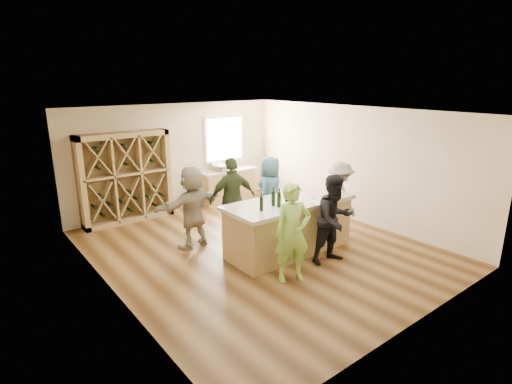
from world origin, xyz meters
TOP-DOWN VIEW (x-y plane):
  - floor at (0.00, 0.00)m, footprint 6.00×7.00m
  - ceiling at (0.00, 0.00)m, footprint 6.00×7.00m
  - wall_back at (0.00, 3.55)m, footprint 6.00×0.10m
  - wall_front at (0.00, -3.55)m, footprint 6.00×0.10m
  - wall_left at (-3.05, 0.00)m, footprint 0.10×7.00m
  - wall_right at (3.05, 0.00)m, footprint 0.10×7.00m
  - window_frame at (1.50, 3.47)m, footprint 1.30×0.06m
  - window_pane at (1.50, 3.44)m, footprint 1.18×0.01m
  - wine_rack at (-1.50, 3.27)m, footprint 2.20×0.45m
  - back_counter_base at (1.40, 3.20)m, footprint 1.60×0.58m
  - back_counter_top at (1.40, 3.20)m, footprint 1.70×0.62m
  - sink at (1.20, 3.20)m, footprint 0.54×0.54m
  - faucet at (1.20, 3.38)m, footprint 0.02×0.02m
  - tasting_counter_base at (0.41, -0.50)m, footprint 2.60×1.00m
  - tasting_counter_top at (0.41, -0.50)m, footprint 2.72×1.12m
  - wine_bottle_a at (-0.45, -0.66)m, footprint 0.08×0.08m
  - wine_bottle_c at (-0.08, -0.56)m, footprint 0.09×0.09m
  - wine_bottle_d at (-0.04, -0.68)m, footprint 0.10×0.10m
  - wine_bottle_e at (0.21, -0.62)m, footprint 0.10×0.10m
  - wine_glass_a at (0.09, -0.92)m, footprint 0.07×0.07m
  - wine_glass_b at (0.58, -0.94)m, footprint 0.08×0.08m
  - wine_glass_c at (1.13, -0.99)m, footprint 0.08×0.08m
  - wine_glass_d at (0.90, -0.68)m, footprint 0.10×0.10m
  - wine_glass_e at (1.38, -0.71)m, footprint 0.07×0.07m
  - tasting_menu_a at (0.09, -0.92)m, footprint 0.26×0.34m
  - tasting_menu_b at (0.69, -0.92)m, footprint 0.27×0.34m
  - tasting_menu_c at (1.24, -0.84)m, footprint 0.26×0.31m
  - person_near_left at (-0.38, -1.43)m, footprint 0.76×0.66m
  - person_near_right at (0.73, -1.39)m, footprint 0.88×0.55m
  - person_server at (2.04, -0.40)m, footprint 0.76×1.15m
  - person_far_mid at (-0.08, 0.79)m, footprint 1.14×0.73m
  - person_far_right at (1.00, 0.80)m, footprint 0.97×0.81m
  - person_far_left at (-1.01, 0.91)m, footprint 1.67×0.79m
  - wine_glass_f at (0.36, -0.30)m, footprint 0.07×0.07m

SIDE VIEW (x-z plane):
  - floor at x=0.00m, z-range -0.10..0.00m
  - back_counter_base at x=1.40m, z-range 0.00..0.86m
  - tasting_counter_base at x=0.41m, z-range 0.00..1.00m
  - person_server at x=2.04m, z-range 0.00..1.64m
  - person_far_right at x=1.00m, z-range 0.00..1.70m
  - person_near_right at x=0.73m, z-range 0.00..1.72m
  - person_far_left at x=-1.01m, z-range 0.00..1.73m
  - person_near_left at x=-0.38m, z-range 0.00..1.75m
  - back_counter_top at x=1.40m, z-range 0.86..0.92m
  - person_far_mid at x=-0.08m, z-range 0.00..1.81m
  - sink at x=1.20m, z-range 0.92..1.11m
  - tasting_counter_top at x=0.41m, z-range 1.00..1.08m
  - faucet at x=1.20m, z-range 0.92..1.22m
  - tasting_menu_a at x=0.09m, z-range 1.08..1.08m
  - tasting_menu_b at x=0.69m, z-range 1.08..1.08m
  - tasting_menu_c at x=1.24m, z-range 1.08..1.08m
  - wine_rack at x=-1.50m, z-range 0.00..2.20m
  - wine_glass_a at x=0.09m, z-range 1.08..1.25m
  - wine_glass_e at x=1.38m, z-range 1.08..1.26m
  - wine_glass_f at x=0.36m, z-range 1.08..1.26m
  - wine_glass_c at x=1.13m, z-range 1.08..1.27m
  - wine_glass_d at x=0.90m, z-range 1.08..1.28m
  - wine_glass_b at x=0.58m, z-range 1.08..1.28m
  - wine_bottle_a at x=-0.45m, z-range 1.08..1.35m
  - wine_bottle_c at x=-0.08m, z-range 1.08..1.37m
  - wine_bottle_d at x=-0.04m, z-range 1.08..1.37m
  - wine_bottle_e at x=0.21m, z-range 1.08..1.41m
  - wall_back at x=0.00m, z-range 0.00..2.80m
  - wall_front at x=0.00m, z-range 0.00..2.80m
  - wall_left at x=-3.05m, z-range 0.00..2.80m
  - wall_right at x=3.05m, z-range 0.00..2.80m
  - window_frame at x=1.50m, z-range 1.10..2.40m
  - window_pane at x=1.50m, z-range 1.16..2.34m
  - ceiling at x=0.00m, z-range 2.80..2.90m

